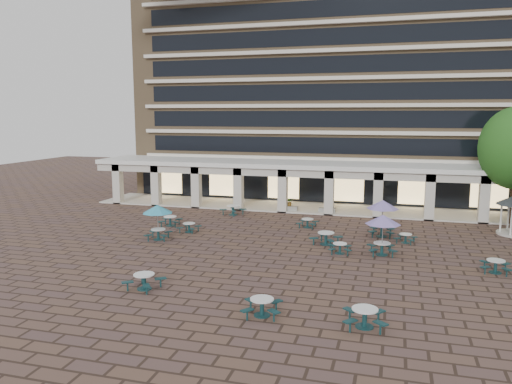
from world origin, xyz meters
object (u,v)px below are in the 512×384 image
Objects in this scene: planter_left at (290,206)px; picnic_table_0 at (144,280)px; planter_right at (327,208)px; picnic_table_1 at (262,305)px; picnic_table_2 at (365,316)px.

picnic_table_0 is at bearing -97.42° from planter_left.
planter_left reaches higher than planter_right.
picnic_table_1 is 1.32× the size of planter_right.
picnic_table_1 is 24.20m from planter_left.
planter_right is (-4.81, 23.90, -0.02)m from picnic_table_2.
picnic_table_2 is 24.38m from planter_right.
planter_right is at bearing -0.00° from planter_left.
picnic_table_0 reaches higher than picnic_table_1.
picnic_table_1 is 0.99× the size of picnic_table_2.
picnic_table_1 is at bearing -5.06° from picnic_table_0.
picnic_table_0 is 11.29m from picnic_table_2.
planter_right is at bearing 82.07° from picnic_table_1.
picnic_table_2 reaches higher than picnic_table_0.
planter_right is (6.35, 22.24, -0.01)m from picnic_table_0.
picnic_table_2 is 1.33× the size of planter_right.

